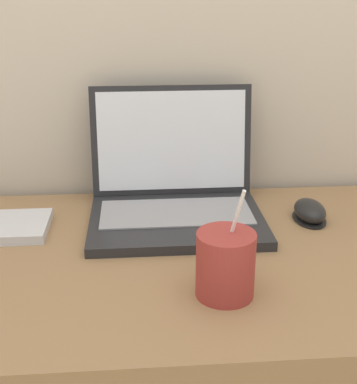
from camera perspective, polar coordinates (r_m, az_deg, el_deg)
name	(u,v)px	position (r m, az deg, el deg)	size (l,w,h in m)	color
laptop	(175,191)	(1.16, -0.39, 0.10)	(0.36, 0.31, 0.27)	#232326
drink_cup	(225,263)	(0.87, 5.03, -7.59)	(0.10, 0.10, 0.19)	#9E332D
computer_mouse	(310,212)	(1.18, 13.82, -2.05)	(0.07, 0.11, 0.04)	black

